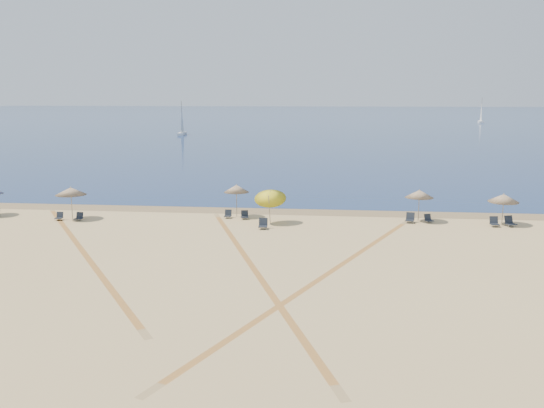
{
  "coord_description": "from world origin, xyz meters",
  "views": [
    {
      "loc": [
        4.57,
        -21.87,
        9.09
      ],
      "look_at": [
        0.0,
        20.0,
        1.3
      ],
      "focal_mm": 39.39,
      "sensor_mm": 36.0,
      "label": 1
    }
  ],
  "objects_px": {
    "sailboat_1": "(481,115)",
    "chair_10": "(510,222)",
    "chair_3": "(79,217)",
    "chair_4": "(228,214)",
    "umbrella_2": "(236,189)",
    "chair_6": "(263,224)",
    "chair_8": "(428,219)",
    "chair_7": "(410,218)",
    "umbrella_1": "(71,191)",
    "umbrella_4": "(419,194)",
    "chair_2": "(59,217)",
    "umbrella_3": "(270,195)",
    "umbrella_5": "(504,198)",
    "sailboat_0": "(182,125)",
    "chair_5": "(245,215)",
    "chair_9": "(494,222)"
  },
  "relations": [
    {
      "from": "sailboat_1",
      "to": "chair_10",
      "type": "bearing_deg",
      "value": -95.8
    },
    {
      "from": "chair_3",
      "to": "chair_4",
      "type": "height_order",
      "value": "same"
    },
    {
      "from": "umbrella_2",
      "to": "chair_6",
      "type": "distance_m",
      "value": 4.9
    },
    {
      "from": "chair_8",
      "to": "chair_7",
      "type": "bearing_deg",
      "value": 164.53
    },
    {
      "from": "umbrella_1",
      "to": "umbrella_2",
      "type": "bearing_deg",
      "value": 10.04
    },
    {
      "from": "umbrella_4",
      "to": "chair_4",
      "type": "relative_size",
      "value": 3.91
    },
    {
      "from": "umbrella_1",
      "to": "chair_3",
      "type": "height_order",
      "value": "umbrella_1"
    },
    {
      "from": "umbrella_1",
      "to": "chair_6",
      "type": "height_order",
      "value": "umbrella_1"
    },
    {
      "from": "chair_6",
      "to": "sailboat_1",
      "type": "distance_m",
      "value": 167.05
    },
    {
      "from": "umbrella_4",
      "to": "chair_2",
      "type": "bearing_deg",
      "value": -174.75
    },
    {
      "from": "umbrella_3",
      "to": "sailboat_1",
      "type": "relative_size",
      "value": 0.35
    },
    {
      "from": "umbrella_1",
      "to": "umbrella_5",
      "type": "relative_size",
      "value": 1.08
    },
    {
      "from": "chair_10",
      "to": "sailboat_1",
      "type": "relative_size",
      "value": 0.11
    },
    {
      "from": "sailboat_1",
      "to": "umbrella_4",
      "type": "bearing_deg",
      "value": -98.02
    },
    {
      "from": "chair_7",
      "to": "sailboat_0",
      "type": "height_order",
      "value": "sailboat_0"
    },
    {
      "from": "chair_2",
      "to": "chair_5",
      "type": "distance_m",
      "value": 13.56
    },
    {
      "from": "umbrella_5",
      "to": "chair_2",
      "type": "relative_size",
      "value": 3.78
    },
    {
      "from": "umbrella_1",
      "to": "chair_7",
      "type": "bearing_deg",
      "value": 3.27
    },
    {
      "from": "umbrella_2",
      "to": "sailboat_1",
      "type": "distance_m",
      "value": 164.18
    },
    {
      "from": "chair_10",
      "to": "chair_7",
      "type": "bearing_deg",
      "value": 154.64
    },
    {
      "from": "umbrella_3",
      "to": "chair_7",
      "type": "distance_m",
      "value": 10.19
    },
    {
      "from": "umbrella_2",
      "to": "chair_6",
      "type": "bearing_deg",
      "value": -57.11
    },
    {
      "from": "umbrella_1",
      "to": "chair_2",
      "type": "distance_m",
      "value": 2.04
    },
    {
      "from": "chair_2",
      "to": "sailboat_0",
      "type": "height_order",
      "value": "sailboat_0"
    },
    {
      "from": "chair_6",
      "to": "umbrella_3",
      "type": "bearing_deg",
      "value": 77.94
    },
    {
      "from": "chair_4",
      "to": "sailboat_1",
      "type": "height_order",
      "value": "sailboat_1"
    },
    {
      "from": "umbrella_2",
      "to": "chair_4",
      "type": "bearing_deg",
      "value": -138.95
    },
    {
      "from": "chair_3",
      "to": "chair_9",
      "type": "height_order",
      "value": "chair_9"
    },
    {
      "from": "umbrella_3",
      "to": "chair_9",
      "type": "xyz_separation_m",
      "value": [
        15.63,
        0.72,
        -1.74
      ]
    },
    {
      "from": "umbrella_2",
      "to": "chair_9",
      "type": "bearing_deg",
      "value": -4.24
    },
    {
      "from": "umbrella_2",
      "to": "sailboat_0",
      "type": "distance_m",
      "value": 92.55
    },
    {
      "from": "chair_9",
      "to": "umbrella_1",
      "type": "bearing_deg",
      "value": 178.28
    },
    {
      "from": "umbrella_5",
      "to": "chair_2",
      "type": "bearing_deg",
      "value": -176.54
    },
    {
      "from": "umbrella_1",
      "to": "sailboat_0",
      "type": "xyz_separation_m",
      "value": [
        -15.39,
        90.53,
        0.21
      ]
    },
    {
      "from": "umbrella_3",
      "to": "sailboat_0",
      "type": "relative_size",
      "value": 0.37
    },
    {
      "from": "chair_10",
      "to": "chair_8",
      "type": "bearing_deg",
      "value": 151.89
    },
    {
      "from": "umbrella_2",
      "to": "sailboat_1",
      "type": "relative_size",
      "value": 0.31
    },
    {
      "from": "umbrella_3",
      "to": "chair_2",
      "type": "height_order",
      "value": "umbrella_3"
    },
    {
      "from": "umbrella_5",
      "to": "chair_10",
      "type": "bearing_deg",
      "value": -54.9
    },
    {
      "from": "umbrella_5",
      "to": "chair_4",
      "type": "xyz_separation_m",
      "value": [
        -19.67,
        0.16,
        -1.64
      ]
    },
    {
      "from": "umbrella_5",
      "to": "sailboat_1",
      "type": "distance_m",
      "value": 159.69
    },
    {
      "from": "chair_8",
      "to": "chair_3",
      "type": "bearing_deg",
      "value": 162.08
    },
    {
      "from": "sailboat_0",
      "to": "chair_4",
      "type": "bearing_deg",
      "value": -76.88
    },
    {
      "from": "umbrella_1",
      "to": "umbrella_3",
      "type": "bearing_deg",
      "value": 0.11
    },
    {
      "from": "chair_5",
      "to": "sailboat_1",
      "type": "height_order",
      "value": "sailboat_1"
    },
    {
      "from": "umbrella_1",
      "to": "sailboat_0",
      "type": "height_order",
      "value": "sailboat_0"
    },
    {
      "from": "chair_4",
      "to": "sailboat_1",
      "type": "bearing_deg",
      "value": 70.41
    },
    {
      "from": "chair_6",
      "to": "chair_10",
      "type": "xyz_separation_m",
      "value": [
        17.01,
        2.61,
        0.01
      ]
    },
    {
      "from": "umbrella_1",
      "to": "umbrella_2",
      "type": "relative_size",
      "value": 0.97
    },
    {
      "from": "chair_9",
      "to": "umbrella_3",
      "type": "bearing_deg",
      "value": 179.5
    }
  ]
}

